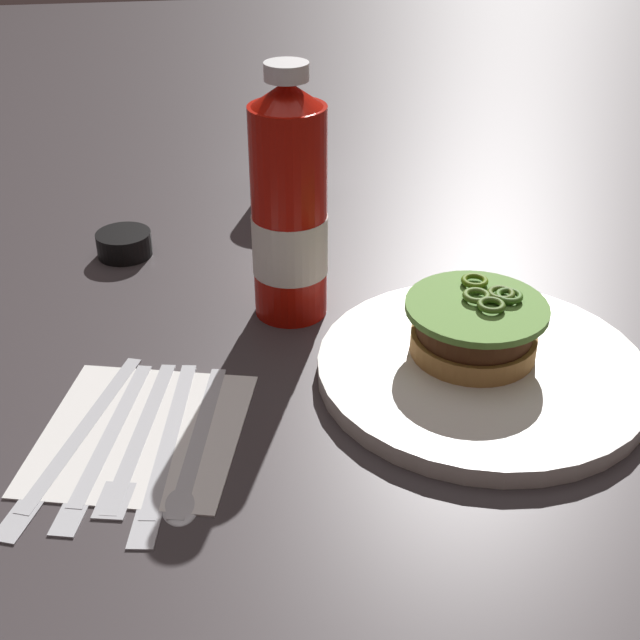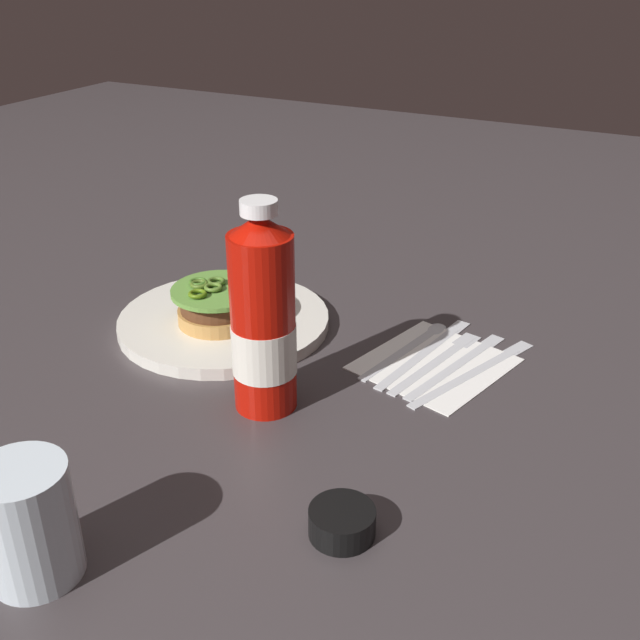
% 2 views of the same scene
% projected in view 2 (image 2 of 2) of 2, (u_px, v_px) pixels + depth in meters
% --- Properties ---
extents(ground_plane, '(3.00, 3.00, 0.00)m').
position_uv_depth(ground_plane, '(237.00, 412.00, 0.81)').
color(ground_plane, '#393334').
extents(dinner_plate, '(0.27, 0.27, 0.02)m').
position_uv_depth(dinner_plate, '(224.00, 321.00, 0.98)').
color(dinner_plate, silver).
rests_on(dinner_plate, ground_plane).
extents(burger_sandwich, '(0.12, 0.12, 0.05)m').
position_uv_depth(burger_sandwich, '(218.00, 304.00, 0.95)').
color(burger_sandwich, '#B78343').
rests_on(burger_sandwich, dinner_plate).
extents(ketchup_bottle, '(0.07, 0.07, 0.23)m').
position_uv_depth(ketchup_bottle, '(263.00, 322.00, 0.77)').
color(ketchup_bottle, '#B41006').
rests_on(ketchup_bottle, ground_plane).
extents(water_glass, '(0.07, 0.07, 0.10)m').
position_uv_depth(water_glass, '(29.00, 523.00, 0.58)').
color(water_glass, silver).
rests_on(water_glass, ground_plane).
extents(condiment_cup, '(0.06, 0.06, 0.03)m').
position_uv_depth(condiment_cup, '(342.00, 522.00, 0.64)').
color(condiment_cup, black).
rests_on(condiment_cup, ground_plane).
extents(napkin, '(0.20, 0.19, 0.00)m').
position_uv_depth(napkin, '(434.00, 363.00, 0.89)').
color(napkin, white).
rests_on(napkin, ground_plane).
extents(table_knife, '(0.21, 0.09, 0.00)m').
position_uv_depth(table_knife, '(481.00, 366.00, 0.88)').
color(table_knife, silver).
rests_on(table_knife, napkin).
extents(butter_knife, '(0.19, 0.06, 0.00)m').
position_uv_depth(butter_knife, '(462.00, 359.00, 0.90)').
color(butter_knife, silver).
rests_on(butter_knife, napkin).
extents(fork_utensil, '(0.18, 0.06, 0.00)m').
position_uv_depth(fork_utensil, '(443.00, 355.00, 0.91)').
color(fork_utensil, silver).
rests_on(fork_utensil, napkin).
extents(steak_knife, '(0.21, 0.05, 0.00)m').
position_uv_depth(steak_knife, '(430.00, 346.00, 0.92)').
color(steak_knife, silver).
rests_on(steak_knife, napkin).
extents(spoon_utensil, '(0.18, 0.05, 0.00)m').
position_uv_depth(spoon_utensil, '(417.00, 340.00, 0.94)').
color(spoon_utensil, silver).
rests_on(spoon_utensil, napkin).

